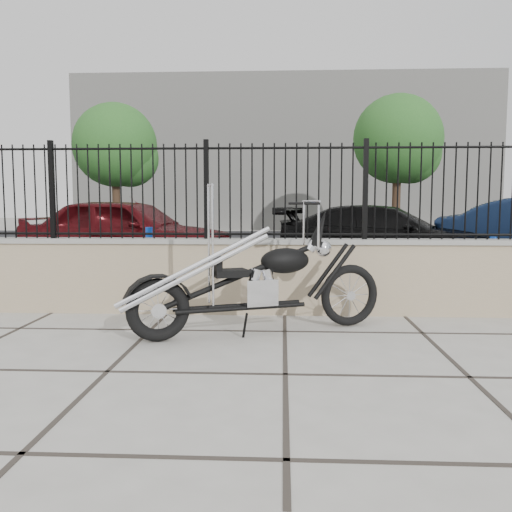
% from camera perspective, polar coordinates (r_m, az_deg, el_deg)
% --- Properties ---
extents(ground_plane, '(90.00, 90.00, 0.00)m').
position_cam_1_polar(ground_plane, '(4.59, 3.12, -12.36)').
color(ground_plane, '#99968E').
rests_on(ground_plane, ground).
extents(parking_lot, '(30.00, 30.00, 0.00)m').
position_cam_1_polar(parking_lot, '(16.93, 2.95, 0.84)').
color(parking_lot, black).
rests_on(parking_lot, ground).
extents(retaining_wall, '(14.00, 0.36, 0.96)m').
position_cam_1_polar(retaining_wall, '(6.93, 3.06, -2.15)').
color(retaining_wall, gray).
rests_on(retaining_wall, ground_plane).
extents(iron_fence, '(14.00, 0.08, 1.20)m').
position_cam_1_polar(iron_fence, '(6.87, 3.11, 6.81)').
color(iron_fence, black).
rests_on(iron_fence, retaining_wall).
extents(background_building, '(22.00, 6.00, 8.00)m').
position_cam_1_polar(background_building, '(30.98, 2.96, 10.43)').
color(background_building, beige).
rests_on(background_building, ground_plane).
extents(chopper_motorcycle, '(2.72, 1.45, 1.64)m').
position_cam_1_polar(chopper_motorcycle, '(5.80, -0.15, -0.29)').
color(chopper_motorcycle, black).
rests_on(chopper_motorcycle, ground_plane).
extents(car_red, '(4.82, 2.69, 1.55)m').
position_cam_1_polar(car_red, '(11.76, -13.36, 2.35)').
color(car_red, '#44090D').
rests_on(car_red, parking_lot).
extents(car_black, '(5.05, 3.16, 1.36)m').
position_cam_1_polar(car_black, '(12.08, 13.49, 1.99)').
color(car_black, black).
rests_on(car_black, parking_lot).
extents(bollard_a, '(0.15, 0.15, 1.00)m').
position_cam_1_polar(bollard_a, '(9.44, -11.16, -0.04)').
color(bollard_a, '#0D3BCA').
rests_on(bollard_a, ground_plane).
extents(bollard_b, '(0.12, 0.12, 0.86)m').
position_cam_1_polar(bollard_b, '(9.69, 23.59, -0.68)').
color(bollard_b, blue).
rests_on(bollard_b, ground_plane).
extents(tree_left, '(3.15, 3.15, 5.31)m').
position_cam_1_polar(tree_left, '(21.51, -14.64, 11.61)').
color(tree_left, '#382619').
rests_on(tree_left, ground_plane).
extents(tree_right, '(3.34, 3.34, 5.64)m').
position_cam_1_polar(tree_right, '(21.51, 14.71, 12.22)').
color(tree_right, '#382619').
rests_on(tree_right, ground_plane).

